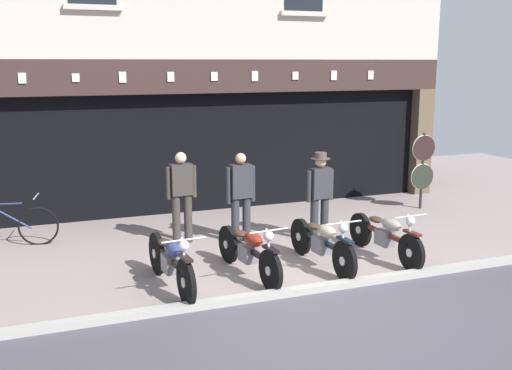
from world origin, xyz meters
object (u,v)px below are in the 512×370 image
shopkeeper_center (241,193)px  motorcycle_center (322,242)px  motorcycle_left (171,261)px  motorcycle_center_left (249,250)px  advert_board_near (106,135)px  motorcycle_center_right (386,235)px  salesman_left (182,193)px  leaning_bicycle (6,226)px  salesman_right (320,192)px  tyre_sign_pole (423,163)px

shopkeeper_center → motorcycle_center: bearing=110.7°
motorcycle_left → shopkeeper_center: size_ratio=1.24×
motorcycle_center_left → shopkeeper_center: 1.89m
motorcycle_left → advert_board_near: (-0.30, 4.47, 1.33)m
motorcycle_center_right → salesman_left: 3.66m
motorcycle_left → leaning_bicycle: (-2.30, 3.08, -0.05)m
shopkeeper_center → leaning_bicycle: (-4.03, 1.23, -0.53)m
salesman_right → motorcycle_center_right: bearing=108.4°
motorcycle_center_right → salesman_left: bearing=-37.6°
motorcycle_center_right → shopkeeper_center: size_ratio=1.24×
shopkeeper_center → salesman_right: 1.44m
motorcycle_center_left → motorcycle_center_right: bearing=173.3°
advert_board_near → shopkeeper_center: bearing=-52.2°
motorcycle_center → tyre_sign_pole: bearing=-147.7°
shopkeeper_center → leaning_bicycle: shopkeeper_center is taller
motorcycle_center_right → salesman_right: size_ratio=1.24×
motorcycle_left → motorcycle_center_left: size_ratio=0.99×
salesman_left → salesman_right: 2.51m
salesman_left → shopkeeper_center: (1.02, -0.31, -0.02)m
motorcycle_left → salesman_right: salesman_right is taller
shopkeeper_center → advert_board_near: size_ratio=1.63×
tyre_sign_pole → salesman_right: bearing=-156.4°
salesman_left → tyre_sign_pole: tyre_sign_pole is taller
salesman_right → advert_board_near: bearing=-47.8°
motorcycle_center_right → leaning_bicycle: 6.68m
salesman_left → advert_board_near: 2.65m
motorcycle_center_left → advert_board_near: size_ratio=2.03×
motorcycle_center → motorcycle_center_left: bearing=-3.8°
shopkeeper_center → tyre_sign_pole: 4.74m
motorcycle_center_left → salesman_right: size_ratio=1.24×
motorcycle_left → motorcycle_center_right: 3.68m
salesman_right → motorcycle_center: bearing=59.5°
leaning_bicycle → advert_board_near: bearing=135.1°
motorcycle_left → shopkeeper_center: (1.73, 1.85, 0.48)m
motorcycle_center → leaning_bicycle: leaning_bicycle is taller
motorcycle_center → advert_board_near: 5.37m
salesman_right → tyre_sign_pole: 3.57m
advert_board_near → motorcycle_left: bearing=-86.2°
salesman_left → leaning_bicycle: size_ratio=0.94×
motorcycle_left → motorcycle_center_left: motorcycle_left is taller
motorcycle_center → salesman_left: salesman_left is taller
salesman_left → shopkeeper_center: size_ratio=1.02×
salesman_right → leaning_bicycle: 5.68m
salesman_right → tyre_sign_pole: (3.27, 1.43, 0.11)m
motorcycle_center → motorcycle_left: bearing=-1.2°
salesman_left → shopkeeper_center: salesman_left is taller
motorcycle_left → motorcycle_center_right: bearing=176.7°
motorcycle_center_left → shopkeeper_center: shopkeeper_center is taller
salesman_left → motorcycle_left: bearing=70.1°
motorcycle_left → motorcycle_center: motorcycle_left is taller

